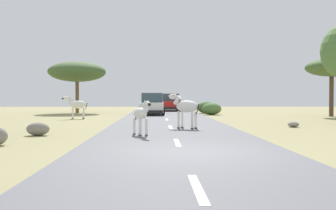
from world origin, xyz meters
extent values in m
plane|color=#998E60|center=(0.00, 0.00, 0.00)|extent=(90.00, 90.00, 0.00)
cube|color=slate|center=(-0.28, 0.00, 0.03)|extent=(6.00, 64.00, 0.05)
cube|color=silver|center=(-0.28, -4.00, 0.05)|extent=(0.16, 2.00, 0.01)
cube|color=silver|center=(-0.28, 2.00, 0.05)|extent=(0.16, 2.00, 0.01)
cube|color=silver|center=(-0.28, 8.00, 0.05)|extent=(0.16, 2.00, 0.01)
cube|color=silver|center=(-0.28, 14.00, 0.05)|extent=(0.16, 2.00, 0.01)
cube|color=silver|center=(-0.28, 20.00, 0.05)|extent=(0.16, 2.00, 0.01)
cube|color=silver|center=(-0.28, 26.00, 0.05)|extent=(0.16, 2.00, 0.01)
ellipsoid|color=silver|center=(-1.56, 4.40, 0.88)|extent=(0.75, 1.01, 0.44)
cylinder|color=silver|center=(-1.53, 4.07, 0.37)|extent=(0.13, 0.13, 0.64)
cylinder|color=#28231E|center=(-1.53, 4.07, 0.07)|extent=(0.14, 0.14, 0.04)
cylinder|color=silver|center=(-1.32, 4.18, 0.37)|extent=(0.13, 0.13, 0.64)
cylinder|color=#28231E|center=(-1.32, 4.18, 0.07)|extent=(0.14, 0.14, 0.04)
cylinder|color=silver|center=(-1.80, 4.63, 0.37)|extent=(0.13, 0.13, 0.64)
cylinder|color=#28231E|center=(-1.80, 4.63, 0.07)|extent=(0.14, 0.14, 0.04)
cylinder|color=silver|center=(-1.58, 4.73, 0.37)|extent=(0.13, 0.13, 0.64)
cylinder|color=#28231E|center=(-1.58, 4.73, 0.07)|extent=(0.14, 0.14, 0.04)
cylinder|color=silver|center=(-1.36, 4.00, 1.11)|extent=(0.30, 0.38, 0.38)
cube|color=black|center=(-1.36, 4.00, 1.18)|extent=(0.17, 0.29, 0.26)
ellipsoid|color=silver|center=(-1.27, 3.80, 1.25)|extent=(0.33, 0.44, 0.20)
ellipsoid|color=black|center=(-1.20, 3.65, 1.23)|extent=(0.17, 0.18, 0.12)
cone|color=silver|center=(-1.37, 3.86, 1.35)|extent=(0.10, 0.10, 0.12)
cone|color=silver|center=(-1.26, 3.92, 1.35)|extent=(0.10, 0.10, 0.12)
cylinder|color=black|center=(-1.76, 4.83, 0.79)|extent=(0.09, 0.13, 0.38)
ellipsoid|color=silver|center=(0.46, 7.29, 1.06)|extent=(1.18, 1.08, 0.54)
cylinder|color=silver|center=(0.26, 7.64, 0.44)|extent=(0.16, 0.16, 0.78)
cylinder|color=#28231E|center=(0.26, 7.64, 0.08)|extent=(0.19, 0.19, 0.05)
cylinder|color=silver|center=(0.08, 7.41, 0.44)|extent=(0.16, 0.16, 0.78)
cylinder|color=#28231E|center=(0.08, 7.41, 0.08)|extent=(0.19, 0.19, 0.05)
cylinder|color=silver|center=(0.84, 7.17, 0.44)|extent=(0.16, 0.16, 0.78)
cylinder|color=#28231E|center=(0.84, 7.17, 0.08)|extent=(0.19, 0.19, 0.05)
cylinder|color=silver|center=(0.66, 6.94, 0.44)|extent=(0.16, 0.16, 0.78)
cylinder|color=#28231E|center=(0.66, 6.94, 0.08)|extent=(0.19, 0.19, 0.05)
cylinder|color=silver|center=(0.03, 7.64, 1.34)|extent=(0.45, 0.42, 0.46)
cube|color=black|center=(0.03, 7.64, 1.44)|extent=(0.32, 0.27, 0.32)
ellipsoid|color=silver|center=(-0.18, 7.81, 1.51)|extent=(0.52, 0.48, 0.25)
ellipsoid|color=black|center=(-0.34, 7.93, 1.49)|extent=(0.23, 0.22, 0.15)
cone|color=silver|center=(-0.04, 7.78, 1.64)|extent=(0.13, 0.13, 0.15)
cone|color=silver|center=(-0.13, 7.67, 1.64)|extent=(0.13, 0.13, 0.15)
cylinder|color=black|center=(0.91, 6.94, 0.96)|extent=(0.15, 0.13, 0.46)
ellipsoid|color=silver|center=(-6.24, 15.79, 0.97)|extent=(1.17, 0.70, 0.52)
cylinder|color=silver|center=(-6.62, 15.84, 0.37)|extent=(0.13, 0.13, 0.75)
cylinder|color=#28231E|center=(-6.62, 15.84, 0.02)|extent=(0.15, 0.15, 0.05)
cylinder|color=silver|center=(-6.55, 15.57, 0.37)|extent=(0.13, 0.13, 0.75)
cylinder|color=#28231E|center=(-6.55, 15.57, 0.02)|extent=(0.15, 0.15, 0.05)
cylinder|color=silver|center=(-5.93, 16.02, 0.37)|extent=(0.13, 0.13, 0.75)
cylinder|color=#28231E|center=(-5.93, 16.02, 0.02)|extent=(0.15, 0.15, 0.05)
cylinder|color=silver|center=(-5.86, 15.75, 0.37)|extent=(0.13, 0.13, 0.75)
cylinder|color=#28231E|center=(-5.86, 15.75, 0.02)|extent=(0.15, 0.15, 0.05)
cylinder|color=silver|center=(-6.75, 15.66, 1.23)|extent=(0.43, 0.29, 0.44)
cube|color=black|center=(-6.75, 15.66, 1.32)|extent=(0.36, 0.13, 0.30)
ellipsoid|color=silver|center=(-7.00, 15.59, 1.40)|extent=(0.51, 0.31, 0.24)
ellipsoid|color=black|center=(-7.18, 15.55, 1.38)|extent=(0.20, 0.18, 0.14)
cone|color=silver|center=(-6.90, 15.69, 1.51)|extent=(0.11, 0.11, 0.14)
cone|color=silver|center=(-6.87, 15.56, 1.51)|extent=(0.11, 0.11, 0.14)
cylinder|color=black|center=(-5.71, 15.93, 0.87)|extent=(0.16, 0.08, 0.44)
cube|color=white|center=(-1.29, 20.53, 0.63)|extent=(1.85, 4.22, 0.80)
cube|color=#334751|center=(-1.29, 20.73, 1.41)|extent=(1.67, 2.22, 0.76)
cube|color=black|center=(-1.32, 18.37, 0.36)|extent=(1.71, 0.18, 0.24)
cylinder|color=black|center=(-2.21, 19.19, 0.39)|extent=(0.23, 0.68, 0.68)
cylinder|color=black|center=(-0.41, 19.16, 0.39)|extent=(0.23, 0.68, 0.68)
cylinder|color=black|center=(-2.17, 21.89, 0.39)|extent=(0.23, 0.68, 0.68)
cylinder|color=black|center=(-0.37, 21.86, 0.39)|extent=(0.23, 0.68, 0.68)
cube|color=red|center=(0.44, 28.48, 0.63)|extent=(1.98, 4.28, 0.80)
cube|color=#334751|center=(0.43, 28.68, 1.41)|extent=(1.74, 2.27, 0.76)
cube|color=black|center=(0.53, 26.32, 0.36)|extent=(1.72, 0.24, 0.24)
cylinder|color=black|center=(-0.40, 27.09, 0.39)|extent=(0.25, 0.69, 0.68)
cylinder|color=black|center=(1.40, 27.17, 0.39)|extent=(0.25, 0.69, 0.68)
cylinder|color=black|center=(-0.52, 29.79, 0.39)|extent=(0.25, 0.69, 0.68)
cylinder|color=black|center=(1.28, 29.87, 0.39)|extent=(0.25, 0.69, 0.68)
cylinder|color=#4C3823|center=(12.27, 18.25, 1.51)|extent=(0.32, 0.32, 3.02)
ellipsoid|color=#425B2D|center=(12.27, 18.25, 3.70)|extent=(3.88, 3.88, 1.36)
cylinder|color=brown|center=(-8.17, 24.80, 1.42)|extent=(0.32, 0.32, 2.84)
ellipsoid|color=#425B2D|center=(-8.17, 24.80, 3.75)|extent=(5.18, 5.18, 1.81)
ellipsoid|color=#425B2D|center=(3.54, 23.93, 0.52)|extent=(1.72, 1.55, 1.03)
ellipsoid|color=#4C7038|center=(3.59, 21.05, 0.49)|extent=(1.63, 1.46, 0.98)
ellipsoid|color=gray|center=(-5.54, 4.81, 0.25)|extent=(0.89, 0.63, 0.51)
ellipsoid|color=gray|center=(5.81, 8.45, 0.14)|extent=(0.54, 0.53, 0.28)
camera|label=1|loc=(-0.94, -10.06, 1.53)|focal=40.68mm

